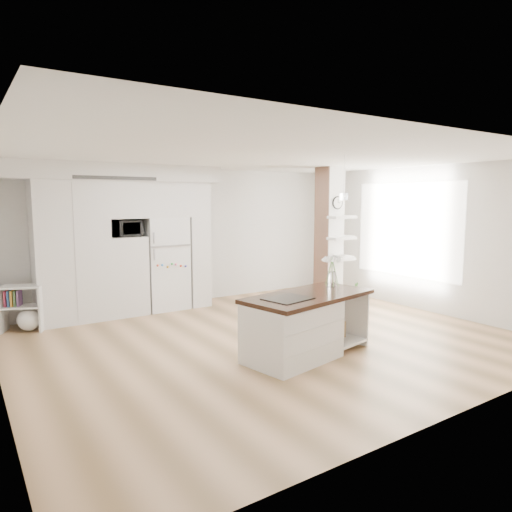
{
  "coord_description": "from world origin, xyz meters",
  "views": [
    {
      "loc": [
        -3.8,
        -5.44,
        2.08
      ],
      "look_at": [
        0.38,
        0.9,
        1.14
      ],
      "focal_mm": 32.0,
      "sensor_mm": 36.0,
      "label": 1
    }
  ],
  "objects_px": {
    "bookshelf": "(25,311)",
    "floor_plant_a": "(353,295)",
    "kitchen_island": "(298,326)",
    "refrigerator": "(165,263)"
  },
  "relations": [
    {
      "from": "refrigerator",
      "to": "floor_plant_a",
      "type": "bearing_deg",
      "value": -32.38
    },
    {
      "from": "floor_plant_a",
      "to": "bookshelf",
      "type": "bearing_deg",
      "value": 162.46
    },
    {
      "from": "refrigerator",
      "to": "kitchen_island",
      "type": "relative_size",
      "value": 0.89
    },
    {
      "from": "kitchen_island",
      "to": "bookshelf",
      "type": "height_order",
      "value": "kitchen_island"
    },
    {
      "from": "kitchen_island",
      "to": "bookshelf",
      "type": "distance_m",
      "value": 4.41
    },
    {
      "from": "bookshelf",
      "to": "floor_plant_a",
      "type": "relative_size",
      "value": 1.48
    },
    {
      "from": "kitchen_island",
      "to": "bookshelf",
      "type": "xyz_separation_m",
      "value": [
        -2.84,
        3.38,
        -0.12
      ]
    },
    {
      "from": "bookshelf",
      "to": "floor_plant_a",
      "type": "bearing_deg",
      "value": 6.95
    },
    {
      "from": "kitchen_island",
      "to": "floor_plant_a",
      "type": "bearing_deg",
      "value": 20.55
    },
    {
      "from": "refrigerator",
      "to": "floor_plant_a",
      "type": "height_order",
      "value": "refrigerator"
    }
  ]
}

